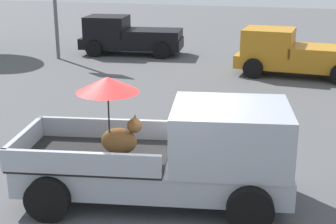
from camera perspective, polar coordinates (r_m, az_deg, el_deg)
ground_plane at (r=9.67m, az=-1.56°, el=-9.95°), size 80.00×80.00×0.00m
pickup_truck_main at (r=9.22m, az=1.23°, el=-4.73°), size 5.30×2.97×2.39m
pickup_truck_red at (r=20.00m, az=14.26°, el=6.54°), size 4.90×2.39×1.80m
pickup_truck_far at (r=23.98m, az=-4.70°, el=8.72°), size 4.99×2.65×1.80m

